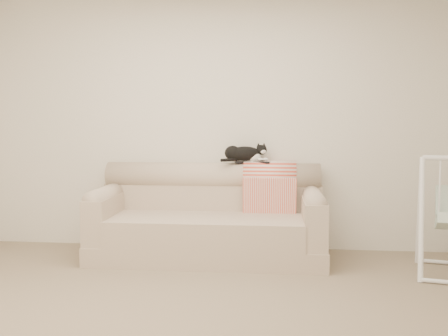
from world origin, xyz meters
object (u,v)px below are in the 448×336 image
object	(u,v)px
remote_a	(244,162)
tuxedo_cat	(244,154)
sofa	(209,221)
remote_b	(262,162)

from	to	relation	value
remote_a	tuxedo_cat	xyz separation A→B (m)	(0.00, 0.01, 0.08)
sofa	remote_a	size ratio (longest dim) A/B	11.85
remote_b	tuxedo_cat	size ratio (longest dim) A/B	0.37
remote_a	tuxedo_cat	distance (m)	0.08
sofa	tuxedo_cat	size ratio (longest dim) A/B	4.60
remote_a	tuxedo_cat	world-z (taller)	tuxedo_cat
sofa	remote_a	distance (m)	0.69
sofa	remote_a	world-z (taller)	remote_a
remote_b	tuxedo_cat	xyz separation A→B (m)	(-0.17, 0.03, 0.09)
sofa	remote_b	xyz separation A→B (m)	(0.50, 0.21, 0.56)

